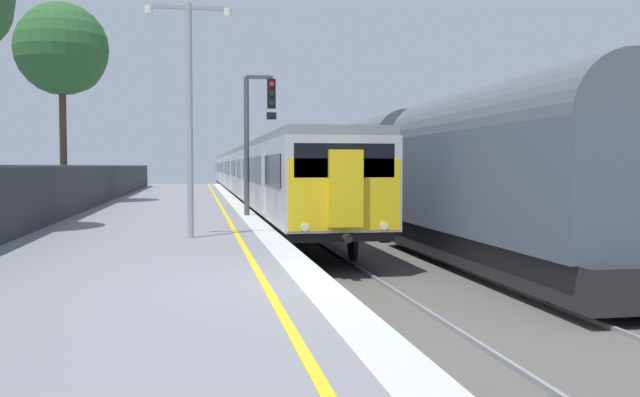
{
  "coord_description": "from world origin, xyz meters",
  "views": [
    {
      "loc": [
        -1.28,
        -9.84,
        1.7
      ],
      "look_at": [
        1.41,
        5.38,
        0.96
      ],
      "focal_mm": 38.86,
      "sensor_mm": 36.0,
      "label": 1
    }
  ],
  "objects_px": {
    "freight_train_adjacent_track": "(416,170)",
    "background_tree_centre": "(64,52)",
    "platform_lamp_mid": "(190,100)",
    "signal_gantry": "(255,128)",
    "commuter_train_at_platform": "(248,172)"
  },
  "relations": [
    {
      "from": "commuter_train_at_platform",
      "to": "signal_gantry",
      "type": "distance_m",
      "value": 24.37
    },
    {
      "from": "signal_gantry",
      "to": "platform_lamp_mid",
      "type": "relative_size",
      "value": 0.87
    },
    {
      "from": "background_tree_centre",
      "to": "commuter_train_at_platform",
      "type": "bearing_deg",
      "value": 57.65
    },
    {
      "from": "freight_train_adjacent_track",
      "to": "background_tree_centre",
      "type": "relative_size",
      "value": 2.81
    },
    {
      "from": "signal_gantry",
      "to": "commuter_train_at_platform",
      "type": "bearing_deg",
      "value": 86.55
    },
    {
      "from": "platform_lamp_mid",
      "to": "background_tree_centre",
      "type": "xyz_separation_m",
      "value": [
        -5.75,
        16.65,
        3.59
      ]
    },
    {
      "from": "freight_train_adjacent_track",
      "to": "platform_lamp_mid",
      "type": "distance_m",
      "value": 10.01
    },
    {
      "from": "signal_gantry",
      "to": "platform_lamp_mid",
      "type": "bearing_deg",
      "value": -106.47
    },
    {
      "from": "freight_train_adjacent_track",
      "to": "platform_lamp_mid",
      "type": "relative_size",
      "value": 4.66
    },
    {
      "from": "commuter_train_at_platform",
      "to": "platform_lamp_mid",
      "type": "distance_m",
      "value": 31.6
    },
    {
      "from": "commuter_train_at_platform",
      "to": "platform_lamp_mid",
      "type": "height_order",
      "value": "platform_lamp_mid"
    },
    {
      "from": "commuter_train_at_platform",
      "to": "signal_gantry",
      "type": "xyz_separation_m",
      "value": [
        -1.46,
        -24.27,
        1.71
      ]
    },
    {
      "from": "signal_gantry",
      "to": "background_tree_centre",
      "type": "height_order",
      "value": "background_tree_centre"
    },
    {
      "from": "platform_lamp_mid",
      "to": "background_tree_centre",
      "type": "relative_size",
      "value": 0.6
    },
    {
      "from": "commuter_train_at_platform",
      "to": "signal_gantry",
      "type": "relative_size",
      "value": 13.59
    }
  ]
}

